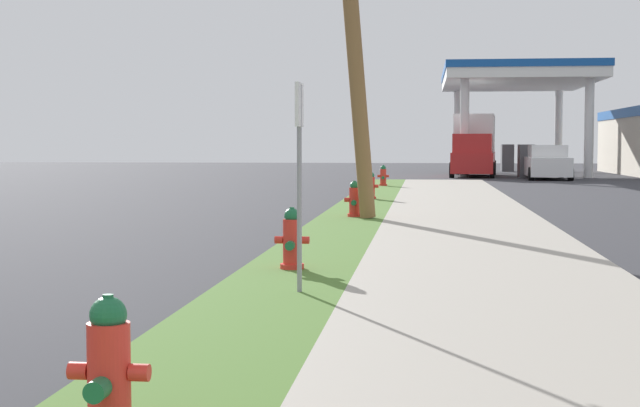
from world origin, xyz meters
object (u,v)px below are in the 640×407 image
(car_white_by_near_pump, at_px, (547,164))
(fire_hydrant_fifth, at_px, (383,177))
(fire_hydrant_nearest, at_px, (109,376))
(fire_hydrant_third, at_px, (354,201))
(truck_red_at_forecourt, at_px, (474,147))
(fire_hydrant_second, at_px, (292,242))
(fire_hydrant_fourth, at_px, (371,187))
(street_sign_post, at_px, (299,143))

(car_white_by_near_pump, bearing_deg, fire_hydrant_fifth, -124.99)
(fire_hydrant_nearest, xyz_separation_m, fire_hydrant_third, (0.14, 14.65, 0.00))
(fire_hydrant_nearest, height_order, truck_red_at_forecourt, truck_red_at_forecourt)
(fire_hydrant_second, height_order, fire_hydrant_fifth, same)
(fire_hydrant_fourth, bearing_deg, street_sign_post, -89.24)
(street_sign_post, bearing_deg, truck_red_at_forecourt, 84.42)
(fire_hydrant_nearest, distance_m, fire_hydrant_second, 6.52)
(fire_hydrant_nearest, relative_size, car_white_by_near_pump, 0.16)
(fire_hydrant_third, distance_m, car_white_by_near_pump, 25.45)
(street_sign_post, bearing_deg, fire_hydrant_fifth, 90.56)
(fire_hydrant_fifth, height_order, truck_red_at_forecourt, truck_red_at_forecourt)
(fire_hydrant_second, height_order, fire_hydrant_third, same)
(fire_hydrant_third, bearing_deg, fire_hydrant_nearest, -90.54)
(fire_hydrant_third, distance_m, fire_hydrant_fifth, 14.35)
(fire_hydrant_nearest, xyz_separation_m, truck_red_at_forecourt, (4.05, 42.98, 1.04))
(fire_hydrant_second, bearing_deg, fire_hydrant_fourth, 89.56)
(fire_hydrant_second, relative_size, fire_hydrant_third, 1.00)
(fire_hydrant_nearest, bearing_deg, fire_hydrant_fifth, 89.82)
(truck_red_at_forecourt, bearing_deg, fire_hydrant_second, -96.34)
(fire_hydrant_fifth, bearing_deg, street_sign_post, -89.44)
(fire_hydrant_third, xyz_separation_m, fire_hydrant_fourth, (-0.03, 6.29, 0.00))
(car_white_by_near_pump, bearing_deg, truck_red_at_forecourt, 128.77)
(fire_hydrant_fourth, height_order, street_sign_post, street_sign_post)
(fire_hydrant_third, relative_size, street_sign_post, 0.35)
(car_white_by_near_pump, bearing_deg, street_sign_post, -101.28)
(fire_hydrant_second, distance_m, street_sign_post, 2.12)
(fire_hydrant_fifth, xyz_separation_m, truck_red_at_forecourt, (3.96, 13.98, 1.04))
(fire_hydrant_fifth, bearing_deg, truck_red_at_forecourt, 74.18)
(car_white_by_near_pump, distance_m, truck_red_at_forecourt, 5.03)
(street_sign_post, height_order, car_white_by_near_pump, street_sign_post)
(fire_hydrant_second, bearing_deg, fire_hydrant_fifth, 89.77)
(fire_hydrant_fifth, height_order, street_sign_post, street_sign_post)
(fire_hydrant_third, bearing_deg, street_sign_post, -88.91)
(fire_hydrant_third, distance_m, truck_red_at_forecourt, 28.62)
(fire_hydrant_nearest, bearing_deg, fire_hydrant_second, 89.99)
(fire_hydrant_third, bearing_deg, fire_hydrant_fourth, 90.24)
(street_sign_post, relative_size, truck_red_at_forecourt, 0.32)
(fire_hydrant_third, height_order, truck_red_at_forecourt, truck_red_at_forecourt)
(fire_hydrant_third, height_order, fire_hydrant_fifth, same)
(fire_hydrant_fourth, xyz_separation_m, truck_red_at_forecourt, (3.94, 22.04, 1.04))
(fire_hydrant_nearest, xyz_separation_m, fire_hydrant_fifth, (0.09, 29.00, 0.00))
(fire_hydrant_second, height_order, fire_hydrant_fourth, same)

